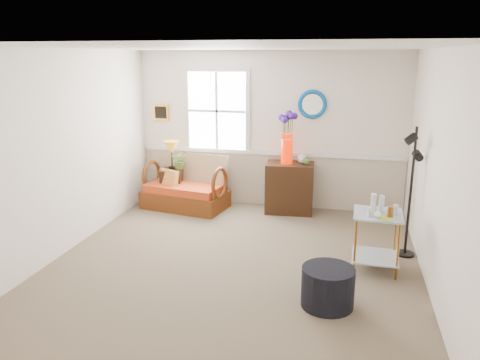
% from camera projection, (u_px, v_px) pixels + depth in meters
% --- Properties ---
extents(floor, '(4.50, 5.00, 0.01)m').
position_uv_depth(floor, '(234.00, 264.00, 5.81)').
color(floor, brown).
rests_on(floor, ground).
extents(ceiling, '(4.50, 5.00, 0.01)m').
position_uv_depth(ceiling, '(233.00, 47.00, 5.14)').
color(ceiling, white).
rests_on(ceiling, walls).
extents(walls, '(4.51, 5.01, 2.60)m').
position_uv_depth(walls, '(233.00, 163.00, 5.47)').
color(walls, silver).
rests_on(walls, floor).
extents(wainscot, '(4.46, 0.02, 0.90)m').
position_uv_depth(wainscot, '(268.00, 180.00, 8.02)').
color(wainscot, '#B6A68E').
rests_on(wainscot, walls).
extents(chair_rail, '(4.46, 0.04, 0.06)m').
position_uv_depth(chair_rail, '(269.00, 153.00, 7.89)').
color(chair_rail, white).
rests_on(chair_rail, walls).
extents(window, '(1.14, 0.06, 1.44)m').
position_uv_depth(window, '(217.00, 111.00, 7.92)').
color(window, white).
rests_on(window, walls).
extents(picture, '(0.28, 0.03, 0.28)m').
position_uv_depth(picture, '(161.00, 112.00, 8.16)').
color(picture, gold).
rests_on(picture, walls).
extents(mirror, '(0.47, 0.07, 0.47)m').
position_uv_depth(mirror, '(312.00, 104.00, 7.53)').
color(mirror, '#11659E').
rests_on(mirror, walls).
extents(loveseat, '(1.47, 0.99, 0.89)m').
position_uv_depth(loveseat, '(185.00, 182.00, 7.87)').
color(loveseat, '#663212').
rests_on(loveseat, floor).
extents(throw_pillow, '(0.37, 0.23, 0.37)m').
position_uv_depth(throw_pillow, '(168.00, 181.00, 7.86)').
color(throw_pillow, '#C05E18').
rests_on(throw_pillow, loveseat).
extents(lamp_stand, '(0.40, 0.40, 0.63)m').
position_uv_depth(lamp_stand, '(172.00, 187.00, 8.08)').
color(lamp_stand, black).
rests_on(lamp_stand, floor).
extents(table_lamp, '(0.30, 0.30, 0.48)m').
position_uv_depth(table_lamp, '(172.00, 155.00, 7.97)').
color(table_lamp, orange).
rests_on(table_lamp, lamp_stand).
extents(potted_plant, '(0.38, 0.40, 0.25)m').
position_uv_depth(potted_plant, '(180.00, 162.00, 7.98)').
color(potted_plant, '#4A7532').
rests_on(potted_plant, lamp_stand).
extents(cabinet, '(0.80, 0.54, 0.82)m').
position_uv_depth(cabinet, '(290.00, 188.00, 7.67)').
color(cabinet, black).
rests_on(cabinet, floor).
extents(flower_vase, '(0.27, 0.27, 0.82)m').
position_uv_depth(flower_vase, '(287.00, 138.00, 7.46)').
color(flower_vase, red).
rests_on(flower_vase, cabinet).
extents(side_table, '(0.58, 0.58, 0.71)m').
position_uv_depth(side_table, '(376.00, 242.00, 5.60)').
color(side_table, '#A6651E').
rests_on(side_table, floor).
extents(tabletop_items, '(0.41, 0.41, 0.22)m').
position_uv_depth(tabletop_items, '(383.00, 206.00, 5.42)').
color(tabletop_items, silver).
rests_on(tabletop_items, side_table).
extents(floor_lamp, '(0.32, 0.32, 1.68)m').
position_uv_depth(floor_lamp, '(411.00, 193.00, 5.88)').
color(floor_lamp, black).
rests_on(floor_lamp, floor).
extents(ottoman, '(0.56, 0.56, 0.42)m').
position_uv_depth(ottoman, '(328.00, 287.00, 4.81)').
color(ottoman, black).
rests_on(ottoman, floor).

